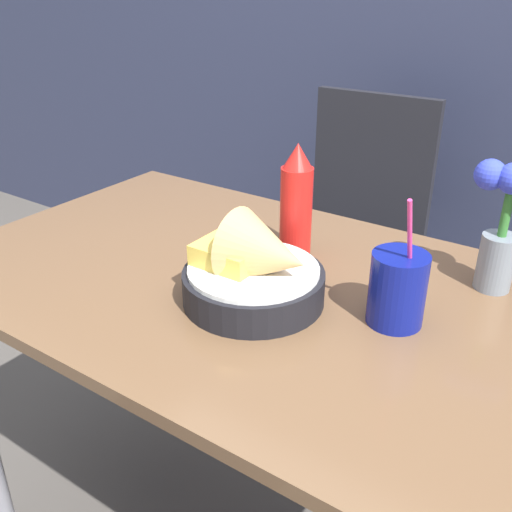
{
  "coord_description": "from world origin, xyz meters",
  "views": [
    {
      "loc": [
        0.53,
        -0.76,
        1.27
      ],
      "look_at": [
        0.03,
        -0.02,
        0.82
      ],
      "focal_mm": 40.0,
      "sensor_mm": 36.0,
      "label": 1
    }
  ],
  "objects": [
    {
      "name": "chair_far_window",
      "position": [
        -0.16,
        0.82,
        0.56
      ],
      "size": [
        0.4,
        0.4,
        0.94
      ],
      "color": "black",
      "rests_on": "ground_plane"
    },
    {
      "name": "drink_cup",
      "position": [
        0.28,
        0.01,
        0.82
      ],
      "size": [
        0.09,
        0.09,
        0.22
      ],
      "color": "navy",
      "rests_on": "dining_table"
    },
    {
      "name": "ketchup_bottle",
      "position": [
        0.02,
        0.13,
        0.87
      ],
      "size": [
        0.06,
        0.06,
        0.23
      ],
      "color": "red",
      "rests_on": "dining_table"
    },
    {
      "name": "dining_table",
      "position": [
        0.0,
        0.0,
        0.65
      ],
      "size": [
        1.2,
        0.73,
        0.76
      ],
      "color": "brown",
      "rests_on": "ground_plane"
    },
    {
      "name": "flower_vase",
      "position": [
        0.38,
        0.21,
        0.89
      ],
      "size": [
        0.13,
        0.06,
        0.23
      ],
      "color": "gray",
      "rests_on": "dining_table"
    },
    {
      "name": "food_basket",
      "position": [
        0.06,
        -0.06,
        0.82
      ],
      "size": [
        0.24,
        0.24,
        0.16
      ],
      "color": "black",
      "rests_on": "dining_table"
    }
  ]
}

